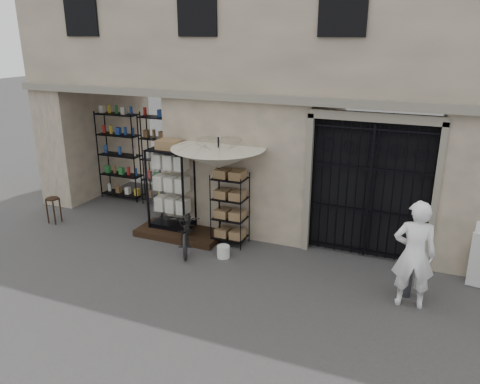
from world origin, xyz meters
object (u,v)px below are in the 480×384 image
at_px(market_umbrella, 219,152).
at_px(wooden_stool, 54,210).
at_px(white_bucket, 223,252).
at_px(display_cabinet, 171,193).
at_px(bicycle, 188,248).
at_px(steel_bollard, 408,276).
at_px(wire_rack, 230,210).
at_px(shopkeeper, 407,304).

xyz_separation_m(market_umbrella, wooden_stool, (-4.32, -0.55, -1.76)).
relative_size(market_umbrella, white_bucket, 10.78).
bearing_deg(wooden_stool, display_cabinet, 11.74).
distance_m(bicycle, wooden_stool, 3.81).
height_order(market_umbrella, steel_bollard, market_umbrella).
distance_m(wire_rack, shopkeeper, 4.13).
xyz_separation_m(market_umbrella, bicycle, (-0.52, -0.55, -2.10)).
bearing_deg(display_cabinet, wire_rack, -4.19).
relative_size(steel_bollard, shopkeeper, 0.42).
bearing_deg(steel_bollard, display_cabinet, 170.59).
height_order(wire_rack, white_bucket, wire_rack).
height_order(market_umbrella, shopkeeper, market_umbrella).
bearing_deg(wire_rack, steel_bollard, -36.25).
bearing_deg(bicycle, white_bucket, -32.40).
bearing_deg(market_umbrella, shopkeeper, -14.74).
bearing_deg(shopkeeper, market_umbrella, -22.20).
bearing_deg(shopkeeper, display_cabinet, -19.65).
distance_m(display_cabinet, steel_bollard, 5.48).
bearing_deg(wooden_stool, bicycle, -0.04).
bearing_deg(display_cabinet, white_bucket, -26.29).
height_order(wire_rack, bicycle, wire_rack).
height_order(display_cabinet, shopkeeper, display_cabinet).
relative_size(wire_rack, shopkeeper, 0.85).
height_order(display_cabinet, white_bucket, display_cabinet).
bearing_deg(wire_rack, wooden_stool, 163.12).
bearing_deg(wire_rack, white_bucket, -102.13).
distance_m(white_bucket, shopkeeper, 3.78).
bearing_deg(display_cabinet, steel_bollard, -11.43).
distance_m(bicycle, shopkeeper, 4.70).
relative_size(white_bucket, bicycle, 0.16).
xyz_separation_m(wire_rack, bicycle, (-0.77, -0.58, -0.80)).
bearing_deg(steel_bollard, shopkeeper, -80.56).
relative_size(wooden_stool, steel_bollard, 0.81).
xyz_separation_m(white_bucket, steel_bollard, (3.71, -0.14, 0.27)).
relative_size(market_umbrella, steel_bollard, 3.62).
xyz_separation_m(wire_rack, steel_bollard, (3.85, -0.83, -0.40)).
relative_size(wire_rack, market_umbrella, 0.56).
height_order(display_cabinet, bicycle, display_cabinet).
distance_m(white_bucket, steel_bollard, 3.72).
xyz_separation_m(display_cabinet, white_bucket, (1.67, -0.75, -0.87)).
bearing_deg(market_umbrella, bicycle, -133.40).
distance_m(display_cabinet, bicycle, 1.40).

